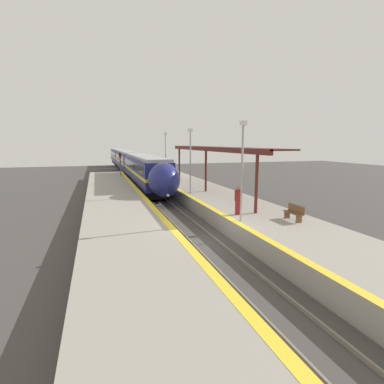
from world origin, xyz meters
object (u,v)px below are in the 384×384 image
(railway_signal, at_px, (120,164))
(lamppost_far, at_px, (166,153))
(platform_bench, at_px, (294,212))
(person_waiting, at_px, (238,200))
(train, at_px, (128,161))
(lamppost_near, at_px, (242,165))
(lamppost_mid, at_px, (190,157))

(railway_signal, xyz_separation_m, lamppost_far, (4.46, -7.65, 1.66))
(lamppost_far, bearing_deg, platform_bench, -81.51)
(platform_bench, distance_m, railway_signal, 28.16)
(lamppost_far, bearing_deg, person_waiting, -88.21)
(train, distance_m, railway_signal, 13.31)
(lamppost_near, bearing_deg, lamppost_mid, 90.00)
(person_waiting, height_order, lamppost_mid, lamppost_mid)
(person_waiting, xyz_separation_m, lamppost_far, (-0.54, 17.24, 2.22))
(platform_bench, relative_size, lamppost_near, 0.26)
(train, relative_size, platform_bench, 44.64)
(train, relative_size, person_waiting, 36.32)
(platform_bench, bearing_deg, lamppost_near, 164.63)
(platform_bench, xyz_separation_m, lamppost_far, (-2.91, 19.51, 2.66))
(lamppost_mid, height_order, lamppost_far, same)
(platform_bench, relative_size, lamppost_far, 0.26)
(train, distance_m, person_waiting, 38.10)
(train, distance_m, lamppost_near, 39.58)
(person_waiting, distance_m, lamppost_near, 2.72)
(platform_bench, bearing_deg, lamppost_far, 98.49)
(person_waiting, xyz_separation_m, railway_signal, (-5.00, 24.89, 0.56))
(lamppost_mid, bearing_deg, lamppost_far, 90.00)
(person_waiting, relative_size, railway_signal, 0.43)
(train, xyz_separation_m, lamppost_far, (2.18, -20.76, 1.94))
(train, relative_size, lamppost_far, 11.53)
(platform_bench, relative_size, lamppost_mid, 0.26)
(railway_signal, height_order, lamppost_far, lamppost_far)
(platform_bench, bearing_deg, lamppost_mid, 105.99)
(platform_bench, height_order, railway_signal, railway_signal)
(lamppost_near, relative_size, lamppost_far, 1.00)
(person_waiting, bearing_deg, lamppost_far, 91.79)
(platform_bench, height_order, person_waiting, person_waiting)
(railway_signal, bearing_deg, lamppost_near, -80.40)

